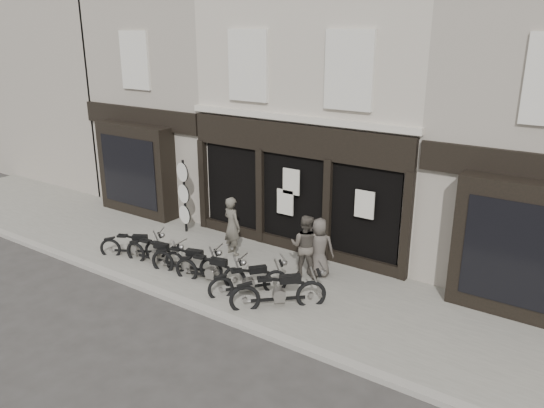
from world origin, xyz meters
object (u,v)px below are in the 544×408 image
Objects in this scene: motorcycle_3 at (211,272)px; man_right at (319,248)px; man_left at (232,226)px; advert_sign_post at (184,199)px; motorcycle_4 at (249,283)px; man_centre at (305,246)px; motorcycle_1 at (156,256)px; motorcycle_0 at (134,248)px; motorcycle_2 at (187,264)px; motorcycle_5 at (280,294)px.

man_right is at bearing 31.02° from motorcycle_3.
advert_sign_post is at bearing 1.75° from man_left.
man_centre is (0.62, 1.65, 0.58)m from motorcycle_4.
motorcycle_1 is at bearing 4.71° from man_right.
man_left is at bearing 8.21° from motorcycle_0.
advert_sign_post is (-5.18, 0.37, 0.29)m from man_right.
man_centre is at bearing 18.87° from motorcycle_4.
motorcycle_2 is at bearing 98.78° from man_left.
motorcycle_1 is 1.99m from motorcycle_3.
motorcycle_0 is 5.09m from man_centre.
man_right reaches higher than motorcycle_2.
man_left reaches higher than motorcycle_5.
motorcycle_2 reaches higher than motorcycle_4.
motorcycle_3 is at bearing -22.15° from advert_sign_post.
motorcycle_1 reaches higher than motorcycle_0.
motorcycle_0 is at bearing 168.03° from motorcycle_3.
man_right is (2.78, 0.17, -0.07)m from man_left.
motorcycle_4 is 1.06× the size of man_right.
man_right is at bearing 10.41° from advert_sign_post.
motorcycle_0 is 0.86× the size of motorcycle_1.
motorcycle_2 is 3.04m from motorcycle_5.
motorcycle_1 is 1.11× the size of motorcycle_5.
motorcycle_5 is 1.16× the size of man_right.
motorcycle_5 is 2.04m from man_right.
motorcycle_2 is at bearing 135.14° from motorcycle_5.
motorcycle_2 is at bearing -1.69° from motorcycle_1.
advert_sign_post reaches higher than motorcycle_2.
motorcycle_1 is 2.30m from man_left.
motorcycle_3 is 1.22× the size of man_centre.
man_centre reaches higher than motorcycle_3.
motorcycle_2 is (2.10, 0.03, 0.03)m from motorcycle_0.
motorcycle_2 is 0.87m from motorcycle_3.
man_left is at bearing 1.65° from advert_sign_post.
motorcycle_0 is 1.05× the size of man_centre.
motorcycle_5 is at bearing -17.05° from motorcycle_2.
man_centre is 1.05× the size of man_right.
motorcycle_0 is at bearing 170.06° from motorcycle_1.
motorcycle_2 reaches higher than motorcycle_1.
man_left is 2.79m from man_right.
man_centre is (3.77, 1.81, 0.57)m from motorcycle_1.
motorcycle_5 is 5.81m from advert_sign_post.
advert_sign_post is at bearing 102.08° from motorcycle_4.
advert_sign_post is (-5.26, 2.35, 0.78)m from motorcycle_5.
motorcycle_0 is 1.11× the size of man_right.
man_right is (2.09, 1.93, 0.53)m from motorcycle_3.
motorcycle_3 is at bearing -17.93° from motorcycle_2.
advert_sign_post is (-3.09, 2.30, 0.82)m from motorcycle_3.
man_centre reaches higher than motorcycle_5.
man_left reaches higher than motorcycle_2.
man_right is (0.31, 0.18, -0.04)m from man_centre.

